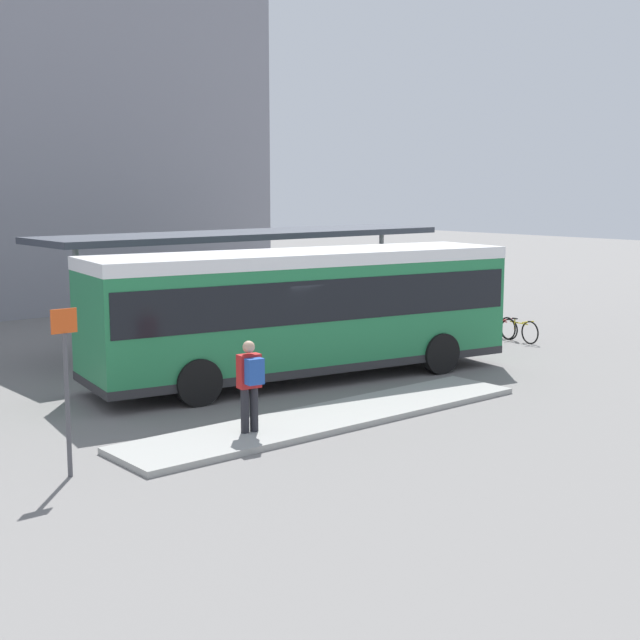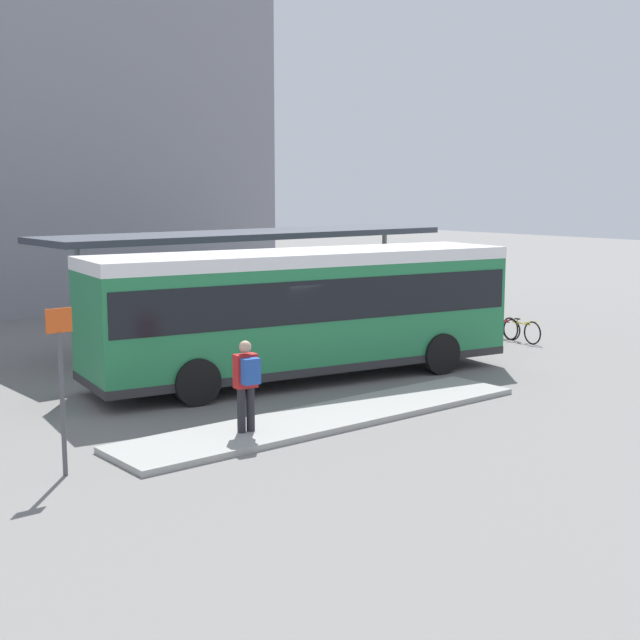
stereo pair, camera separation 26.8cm
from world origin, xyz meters
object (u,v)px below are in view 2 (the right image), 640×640
at_px(pedestrian_waiting, 247,380).
at_px(bicycle_yellow, 521,330).
at_px(platform_sign, 62,384).
at_px(city_bus, 303,305).
at_px(bicycle_red, 500,328).
at_px(bicycle_orange, 471,325).

xyz_separation_m(pedestrian_waiting, bicycle_yellow, (12.61, 3.42, -0.76)).
bearing_deg(platform_sign, bicycle_yellow, 11.61).
bearing_deg(pedestrian_waiting, city_bus, -41.85).
distance_m(city_bus, pedestrian_waiting, 5.45).
distance_m(city_bus, bicycle_yellow, 8.62).
distance_m(city_bus, platform_sign, 8.43).
bearing_deg(bicycle_red, bicycle_orange, -153.38).
relative_size(pedestrian_waiting, bicycle_yellow, 1.05).
height_order(pedestrian_waiting, bicycle_yellow, pedestrian_waiting).
bearing_deg(bicycle_orange, platform_sign, 114.45).
height_order(city_bus, bicycle_orange, city_bus).
height_order(pedestrian_waiting, bicycle_orange, pedestrian_waiting).
xyz_separation_m(bicycle_red, platform_sign, (-16.25, -4.18, 1.21)).
bearing_deg(city_bus, bicycle_yellow, 8.91).
xyz_separation_m(city_bus, pedestrian_waiting, (-4.12, -3.49, -0.73)).
distance_m(bicycle_yellow, platform_sign, 16.59).
height_order(bicycle_red, platform_sign, platform_sign).
relative_size(pedestrian_waiting, platform_sign, 0.63).
bearing_deg(bicycle_red, bicycle_yellow, -2.06).
relative_size(bicycle_red, platform_sign, 0.57).
xyz_separation_m(pedestrian_waiting, platform_sign, (-3.60, 0.09, 0.43)).
height_order(bicycle_yellow, platform_sign, platform_sign).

